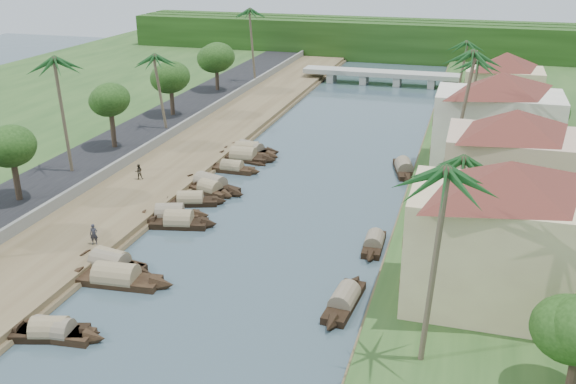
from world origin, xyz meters
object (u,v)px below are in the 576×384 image
(building_near, at_px, (502,233))
(person_near, at_px, (94,234))
(sampan_1, at_px, (50,332))
(sampan_0, at_px, (53,332))
(bridge, at_px, (381,75))

(building_near, height_order, person_near, building_near)
(sampan_1, bearing_deg, sampan_0, 0.44)
(bridge, distance_m, building_near, 76.54)
(building_near, xyz_separation_m, sampan_1, (-27.74, -10.67, -5.97))
(building_near, bearing_deg, bridge, 104.39)
(sampan_1, bearing_deg, building_near, 5.17)
(person_near, bearing_deg, sampan_1, -91.34)
(sampan_1, bearing_deg, bridge, 68.23)
(bridge, distance_m, sampan_0, 85.05)
(building_near, height_order, sampan_1, building_near)
(bridge, height_order, sampan_0, bridge)
(sampan_0, distance_m, sampan_1, 0.21)
(bridge, relative_size, building_near, 1.89)
(sampan_0, height_order, sampan_1, sampan_1)
(bridge, xyz_separation_m, sampan_0, (-8.55, -84.61, -1.31))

